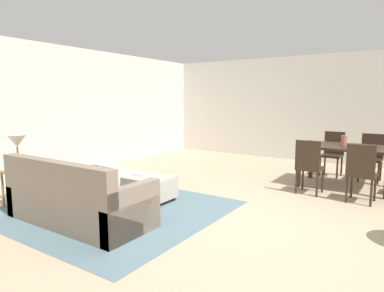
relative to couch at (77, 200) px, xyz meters
The scene contains 15 objects.
ground_plane 2.20m from the couch, 33.93° to the left, with size 10.80×10.80×0.00m, color tan.
wall_back 6.56m from the couch, 73.77° to the left, with size 9.00×0.12×2.70m, color silver.
wall_left 3.36m from the couch, 147.46° to the left, with size 0.12×11.00×2.70m, color silver.
area_rug 0.70m from the couch, 92.14° to the left, with size 3.00×2.80×0.01m, color slate.
couch is the anchor object (origin of this frame).
ottoman_table 1.23m from the couch, 92.03° to the left, with size 1.12×0.57×0.39m.
side_table 1.31m from the couch, behind, with size 0.40×0.40×0.55m.
table_lamp 1.46m from the couch, behind, with size 0.26×0.26×0.52m.
dining_table 4.62m from the couch, 56.33° to the left, with size 1.51×0.99×0.76m.
dining_chair_near_left 3.69m from the couch, 54.63° to the left, with size 0.41×0.41×0.92m.
dining_chair_near_right 4.15m from the couch, 45.05° to the left, with size 0.42×0.42×0.92m.
dining_chair_far_left 5.21m from the couch, 65.29° to the left, with size 0.43×0.43×0.92m.
dining_chair_far_right 5.49m from the couch, 58.13° to the left, with size 0.42×0.42×0.92m.
vase_centerpiece 4.63m from the couch, 56.79° to the left, with size 0.10×0.10×0.18m, color #B26659.
book_on_ottoman 1.25m from the couch, 91.91° to the left, with size 0.26×0.20×0.03m, color silver.
Camera 1 is at (1.74, -3.87, 1.59)m, focal length 31.36 mm.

